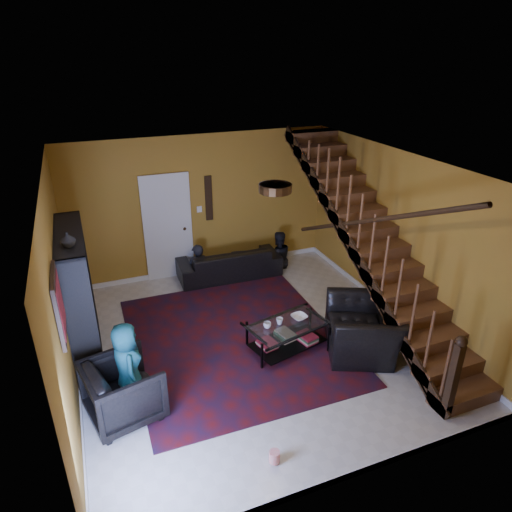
# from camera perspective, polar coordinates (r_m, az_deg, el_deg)

# --- Properties ---
(floor) EXTENTS (5.50, 5.50, 0.00)m
(floor) POSITION_cam_1_polar(r_m,az_deg,el_deg) (7.38, -0.51, -10.65)
(floor) COLOR beige
(floor) RESTS_ON ground
(room) EXTENTS (5.50, 5.50, 5.50)m
(room) POSITION_cam_1_polar(r_m,az_deg,el_deg) (8.17, -12.77, -7.05)
(room) COLOR #A36D24
(room) RESTS_ON ground
(staircase) EXTENTS (0.95, 5.02, 3.18)m
(staircase) POSITION_cam_1_polar(r_m,az_deg,el_deg) (7.62, 14.52, 1.76)
(staircase) COLOR brown
(staircase) RESTS_ON floor
(bookshelf) EXTENTS (0.35, 1.80, 2.00)m
(bookshelf) POSITION_cam_1_polar(r_m,az_deg,el_deg) (7.04, -21.06, -5.10)
(bookshelf) COLOR black
(bookshelf) RESTS_ON floor
(door) EXTENTS (0.82, 0.05, 2.05)m
(door) POSITION_cam_1_polar(r_m,az_deg,el_deg) (9.06, -10.95, 3.32)
(door) COLOR silver
(door) RESTS_ON floor
(framed_picture) EXTENTS (0.04, 0.74, 0.74)m
(framed_picture) POSITION_cam_1_polar(r_m,az_deg,el_deg) (5.36, -23.44, -5.63)
(framed_picture) COLOR maroon
(framed_picture) RESTS_ON room
(wall_hanging) EXTENTS (0.14, 0.03, 0.90)m
(wall_hanging) POSITION_cam_1_polar(r_m,az_deg,el_deg) (9.07, -5.93, 7.18)
(wall_hanging) COLOR black
(wall_hanging) RESTS_ON room
(ceiling_fixture) EXTENTS (0.40, 0.40, 0.10)m
(ceiling_fixture) POSITION_cam_1_polar(r_m,az_deg,el_deg) (5.49, 2.43, 8.48)
(ceiling_fixture) COLOR #3F2814
(ceiling_fixture) RESTS_ON room
(rug) EXTENTS (3.24, 3.70, 0.02)m
(rug) POSITION_cam_1_polar(r_m,az_deg,el_deg) (7.43, -2.64, -10.31)
(rug) COLOR #460C0E
(rug) RESTS_ON floor
(sofa) EXTENTS (2.07, 0.86, 0.60)m
(sofa) POSITION_cam_1_polar(r_m,az_deg,el_deg) (9.21, -3.40, -0.82)
(sofa) COLOR black
(sofa) RESTS_ON floor
(armchair_left) EXTENTS (1.04, 1.02, 0.79)m
(armchair_left) POSITION_cam_1_polar(r_m,az_deg,el_deg) (6.12, -16.22, -15.82)
(armchair_left) COLOR black
(armchair_left) RESTS_ON floor
(armchair_right) EXTENTS (1.43, 1.51, 0.77)m
(armchair_right) POSITION_cam_1_polar(r_m,az_deg,el_deg) (7.17, 13.30, -8.82)
(armchair_right) COLOR black
(armchair_right) RESTS_ON floor
(person_adult_a) EXTENTS (0.47, 0.33, 1.22)m
(person_adult_a) POSITION_cam_1_polar(r_m,az_deg,el_deg) (9.16, -7.24, -2.10)
(person_adult_a) COLOR black
(person_adult_a) RESTS_ON sofa
(person_adult_b) EXTENTS (0.62, 0.49, 1.23)m
(person_adult_b) POSITION_cam_1_polar(r_m,az_deg,el_deg) (9.68, 2.75, -0.36)
(person_adult_b) COLOR black
(person_adult_b) RESTS_ON sofa
(person_child) EXTENTS (0.42, 0.61, 1.19)m
(person_child) POSITION_cam_1_polar(r_m,az_deg,el_deg) (6.17, -15.75, -12.97)
(person_child) COLOR #1B556A
(person_child) RESTS_ON armchair_left
(coffee_table) EXTENTS (1.29, 0.93, 0.44)m
(coffee_table) POSITION_cam_1_polar(r_m,az_deg,el_deg) (7.10, 3.97, -9.80)
(coffee_table) COLOR black
(coffee_table) RESTS_ON floor
(cup_a) EXTENTS (0.12, 0.12, 0.09)m
(cup_a) POSITION_cam_1_polar(r_m,az_deg,el_deg) (6.88, 1.43, -8.64)
(cup_a) COLOR #999999
(cup_a) RESTS_ON coffee_table
(cup_b) EXTENTS (0.11, 0.11, 0.10)m
(cup_b) POSITION_cam_1_polar(r_m,az_deg,el_deg) (6.97, 2.97, -8.13)
(cup_b) COLOR #999999
(cup_b) RESTS_ON coffee_table
(bowl) EXTENTS (0.28, 0.28, 0.06)m
(bowl) POSITION_cam_1_polar(r_m,az_deg,el_deg) (7.13, 5.42, -7.61)
(bowl) COLOR #999999
(bowl) RESTS_ON coffee_table
(vase) EXTENTS (0.18, 0.18, 0.19)m
(vase) POSITION_cam_1_polar(r_m,az_deg,el_deg) (6.12, -22.48, 1.91)
(vase) COLOR #999999
(vase) RESTS_ON bookshelf
(popcorn_bucket) EXTENTS (0.13, 0.13, 0.14)m
(popcorn_bucket) POSITION_cam_1_polar(r_m,az_deg,el_deg) (5.59, 2.32, -23.77)
(popcorn_bucket) COLOR red
(popcorn_bucket) RESTS_ON rug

